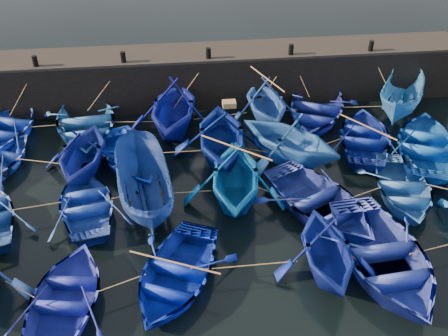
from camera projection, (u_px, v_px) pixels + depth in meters
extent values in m
plane|color=black|center=(235.00, 237.00, 17.52)|extent=(120.00, 120.00, 0.00)
cube|color=black|center=(207.00, 77.00, 25.30)|extent=(26.00, 2.50, 2.50)
cube|color=black|center=(207.00, 52.00, 24.54)|extent=(26.00, 2.50, 0.12)
cylinder|color=black|center=(35.00, 61.00, 22.88)|extent=(0.24, 0.24, 0.50)
cylinder|color=black|center=(123.00, 57.00, 23.26)|extent=(0.24, 0.24, 0.50)
cylinder|color=black|center=(208.00, 53.00, 23.63)|extent=(0.24, 0.24, 0.50)
cylinder|color=black|center=(291.00, 49.00, 24.01)|extent=(0.24, 0.24, 0.50)
cylinder|color=black|center=(371.00, 46.00, 24.39)|extent=(0.24, 0.24, 0.50)
imported|color=#123098|center=(4.00, 129.00, 22.48)|extent=(5.01, 5.92, 1.05)
imported|color=#2058A0|center=(85.00, 123.00, 22.84)|extent=(4.74, 6.13, 1.18)
imported|color=navy|center=(173.00, 106.00, 22.63)|extent=(5.04, 5.59, 2.59)
imported|color=blue|center=(266.00, 101.00, 23.42)|extent=(3.94, 4.48, 2.24)
imported|color=navy|center=(316.00, 108.00, 23.98)|extent=(5.72, 6.51, 1.12)
imported|color=blue|center=(402.00, 98.00, 24.03)|extent=(4.21, 5.18, 1.91)
imported|color=navy|center=(83.00, 151.00, 19.97)|extent=(4.20, 4.68, 2.20)
imported|color=#052ECC|center=(130.00, 156.00, 20.78)|extent=(4.78, 5.52, 0.96)
imported|color=navy|center=(222.00, 134.00, 20.65)|extent=(4.46, 5.10, 2.58)
imported|color=#1E55A5|center=(290.00, 137.00, 20.59)|extent=(6.11, 6.09, 2.44)
imported|color=navy|center=(365.00, 137.00, 22.00)|extent=(4.69, 5.57, 0.99)
imported|color=#0E4BAF|center=(427.00, 144.00, 21.38)|extent=(5.65, 6.44, 1.11)
imported|color=#1F40AE|center=(87.00, 203.00, 18.35)|extent=(3.76, 4.70, 0.87)
imported|color=navy|center=(143.00, 185.00, 18.28)|extent=(2.69, 5.43, 2.01)
imported|color=#0858A9|center=(235.00, 175.00, 18.47)|extent=(4.50, 5.04, 2.39)
imported|color=navy|center=(320.00, 202.00, 18.23)|extent=(5.62, 6.27, 1.07)
imported|color=#265AA1|center=(403.00, 188.00, 19.06)|extent=(3.80, 4.82, 0.91)
imported|color=navy|center=(66.00, 297.00, 14.76)|extent=(3.74, 4.74, 0.89)
imported|color=#071EA4|center=(175.00, 274.00, 15.48)|extent=(4.80, 5.46, 0.94)
imported|color=navy|center=(327.00, 249.00, 15.63)|extent=(3.41, 3.91, 2.00)
imported|color=#283BAE|center=(383.00, 256.00, 15.95)|extent=(4.46, 5.91, 1.16)
cube|color=olive|center=(229.00, 104.00, 19.87)|extent=(0.53, 0.41, 0.22)
cylinder|color=tan|center=(45.00, 126.00, 22.66)|extent=(1.79, 0.10, 0.04)
cylinder|color=tan|center=(130.00, 122.00, 22.96)|extent=(2.30, 0.26, 0.04)
cylinder|color=tan|center=(220.00, 116.00, 23.41)|extent=(2.53, 0.37, 0.04)
cylinder|color=tan|center=(291.00, 110.00, 23.87)|extent=(0.68, 0.05, 0.04)
cylinder|color=tan|center=(358.00, 107.00, 24.13)|extent=(2.38, 0.18, 0.04)
cylinder|color=tan|center=(39.00, 161.00, 20.35)|extent=(1.97, 0.64, 0.04)
cylinder|color=tan|center=(108.00, 159.00, 20.51)|extent=(0.06, 0.36, 0.04)
cylinder|color=tan|center=(176.00, 152.00, 20.91)|extent=(2.07, 0.07, 0.04)
cylinder|color=tan|center=(255.00, 150.00, 21.03)|extent=(0.99, 0.48, 0.04)
cylinder|color=tan|center=(328.00, 143.00, 21.47)|extent=(1.86, 0.83, 0.04)
cylinder|color=tan|center=(396.00, 140.00, 21.68)|extent=(0.61, 1.01, 0.04)
cylinder|color=tan|center=(37.00, 206.00, 18.02)|extent=(1.69, 0.27, 0.04)
cylinder|color=tan|center=(115.00, 198.00, 18.41)|extent=(0.32, 0.11, 0.04)
cylinder|color=tan|center=(190.00, 192.00, 18.69)|extent=(1.61, 0.05, 0.04)
cylinder|color=tan|center=(277.00, 195.00, 18.53)|extent=(1.23, 1.15, 0.04)
cylinder|color=tan|center=(363.00, 194.00, 18.61)|extent=(1.62, 0.61, 0.04)
cylinder|color=tan|center=(440.00, 187.00, 18.92)|extent=(0.91, 0.55, 0.04)
cylinder|color=tan|center=(20.00, 289.00, 14.87)|extent=(1.00, 0.77, 0.04)
cylinder|color=tan|center=(122.00, 283.00, 15.07)|extent=(1.45, 0.57, 0.04)
cylinder|color=tan|center=(251.00, 265.00, 15.66)|extent=(2.97, 0.04, 0.04)
cylinder|color=tan|center=(354.00, 258.00, 15.93)|extent=(0.10, 0.14, 0.04)
cylinder|color=tan|center=(441.00, 247.00, 16.34)|extent=(2.34, 0.48, 0.04)
cylinder|color=tan|center=(23.00, 92.00, 23.19)|extent=(1.54, 0.74, 2.09)
cylinder|color=tan|center=(105.00, 87.00, 23.57)|extent=(1.95, 0.67, 2.10)
cylinder|color=tan|center=(191.00, 84.00, 23.87)|extent=(1.86, 0.89, 2.10)
cylinder|color=tan|center=(276.00, 78.00, 24.40)|extent=(1.53, 0.55, 2.09)
cylinder|color=tan|center=(300.00, 77.00, 24.52)|extent=(1.03, 0.54, 2.09)
cylinder|color=tan|center=(381.00, 73.00, 24.85)|extent=(1.21, 0.68, 2.09)
cylinder|color=#99724C|center=(267.00, 79.00, 22.75)|extent=(1.08, 2.84, 0.06)
cylinder|color=#99724C|center=(367.00, 127.00, 21.70)|extent=(1.77, 2.49, 0.06)
cylinder|color=#99724C|center=(236.00, 147.00, 17.76)|extent=(2.34, 1.97, 0.06)
cylinder|color=#99724C|center=(174.00, 262.00, 15.19)|extent=(2.74, 1.32, 0.06)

